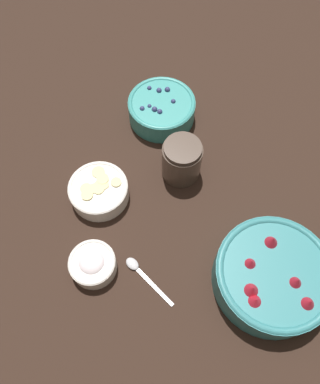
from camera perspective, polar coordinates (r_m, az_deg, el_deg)
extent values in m
plane|color=black|center=(0.88, 3.26, -0.46)|extent=(4.00, 4.00, 0.00)
cylinder|color=teal|center=(0.81, 16.64, -12.22)|extent=(0.24, 0.24, 0.07)
torus|color=teal|center=(0.78, 17.23, -11.62)|extent=(0.24, 0.24, 0.02)
cylinder|color=#B21928|center=(0.79, 17.02, -11.83)|extent=(0.19, 0.19, 0.02)
cone|color=#B21928|center=(0.77, 21.76, -15.42)|extent=(0.04, 0.04, 0.03)
cone|color=#B21928|center=(0.79, 16.72, -7.14)|extent=(0.04, 0.04, 0.03)
cone|color=#B21928|center=(0.76, 13.68, -10.43)|extent=(0.04, 0.04, 0.02)
cone|color=#B21928|center=(0.78, 20.12, -12.70)|extent=(0.04, 0.04, 0.03)
cone|color=#B21928|center=(0.75, 13.85, -14.23)|extent=(0.05, 0.05, 0.03)
cone|color=#B21928|center=(0.75, 14.32, -15.75)|extent=(0.04, 0.04, 0.02)
cylinder|color=teal|center=(0.99, 0.25, 12.44)|extent=(0.17, 0.17, 0.06)
torus|color=teal|center=(0.97, 0.26, 13.41)|extent=(0.17, 0.17, 0.01)
cylinder|color=navy|center=(0.97, 0.25, 13.08)|extent=(0.14, 0.14, 0.02)
sphere|color=navy|center=(0.96, 2.02, 13.62)|extent=(0.01, 0.01, 0.01)
sphere|color=navy|center=(0.99, -0.15, 15.21)|extent=(0.01, 0.01, 0.01)
sphere|color=navy|center=(0.99, 1.13, 15.33)|extent=(0.01, 0.01, 0.01)
sphere|color=navy|center=(0.95, -0.84, 12.48)|extent=(0.01, 0.01, 0.01)
sphere|color=navy|center=(0.99, -1.64, 15.53)|extent=(0.01, 0.01, 0.01)
sphere|color=navy|center=(0.94, -0.04, 12.13)|extent=(0.01, 0.01, 0.01)
sphere|color=navy|center=(0.95, -2.74, 12.58)|extent=(0.01, 0.01, 0.01)
sphere|color=navy|center=(0.96, -1.61, 12.95)|extent=(0.01, 0.01, 0.01)
cylinder|color=white|center=(0.87, -9.26, 0.09)|extent=(0.14, 0.14, 0.04)
torus|color=white|center=(0.86, -9.45, 0.70)|extent=(0.14, 0.14, 0.01)
cylinder|color=beige|center=(0.86, -9.38, 0.49)|extent=(0.11, 0.11, 0.01)
cylinder|color=beige|center=(0.85, -8.56, 1.09)|extent=(0.02, 0.02, 0.00)
cylinder|color=beige|center=(0.86, -9.18, 1.02)|extent=(0.03, 0.03, 0.01)
cylinder|color=beige|center=(0.85, -10.07, 0.50)|extent=(0.03, 0.03, 0.00)
cylinder|color=beige|center=(0.86, -8.73, 1.96)|extent=(0.03, 0.03, 0.01)
cylinder|color=beige|center=(0.85, -6.70, 1.46)|extent=(0.02, 0.02, 0.01)
cylinder|color=beige|center=(0.87, -9.30, 3.25)|extent=(0.03, 0.03, 0.00)
cylinder|color=beige|center=(0.85, -11.04, -0.49)|extent=(0.03, 0.03, 0.01)
cylinder|color=beige|center=(0.85, -9.34, 0.43)|extent=(0.03, 0.03, 0.01)
cylinder|color=beige|center=(0.86, -11.18, 0.48)|extent=(0.03, 0.03, 0.00)
cylinder|color=silver|center=(0.81, -10.15, -10.84)|extent=(0.10, 0.10, 0.04)
torus|color=silver|center=(0.80, -10.36, -10.47)|extent=(0.10, 0.10, 0.01)
cylinder|color=white|center=(0.80, -10.29, -10.60)|extent=(0.08, 0.08, 0.01)
ellipsoid|color=white|center=(0.80, -10.36, -10.47)|extent=(0.05, 0.05, 0.02)
cylinder|color=#4C3D33|center=(0.87, 3.30, 4.73)|extent=(0.09, 0.09, 0.10)
cylinder|color=#512D1E|center=(0.88, 3.28, 4.46)|extent=(0.08, 0.08, 0.07)
cylinder|color=#4C3D33|center=(0.83, 3.49, 6.66)|extent=(0.09, 0.09, 0.01)
cube|color=silver|center=(0.81, -0.90, -14.17)|extent=(0.07, 0.10, 0.01)
ellipsoid|color=silver|center=(0.82, -4.24, -10.85)|extent=(0.04, 0.04, 0.01)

